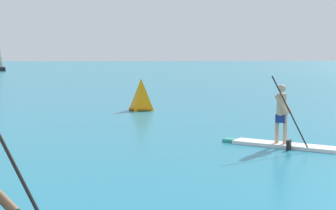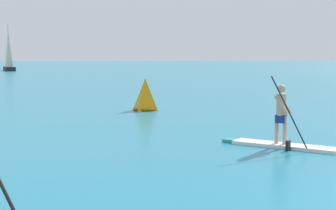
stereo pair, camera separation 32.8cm
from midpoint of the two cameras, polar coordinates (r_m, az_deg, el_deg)
name	(u,v)px [view 2 (the right image)]	position (r m, az deg, el deg)	size (l,w,h in m)	color
paddleboarder_mid_center	(284,134)	(13.69, 14.00, -3.30)	(3.00, 2.57, 2.01)	white
race_marker_buoy	(145,96)	(22.33, -2.24, 1.06)	(1.27, 1.27, 1.45)	orange
sailboat_left_horizon	(9,65)	(85.05, -17.88, 4.49)	(3.06, 6.15, 7.59)	black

